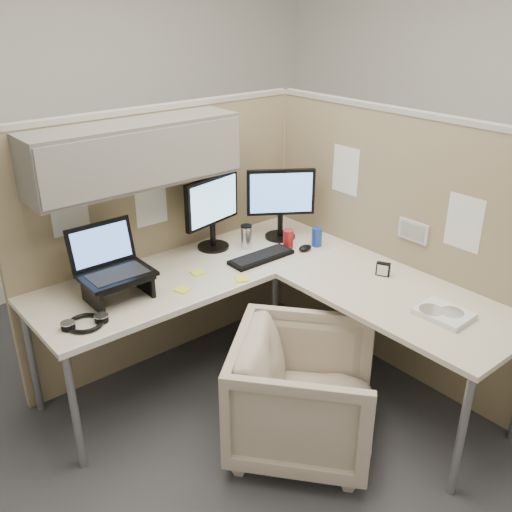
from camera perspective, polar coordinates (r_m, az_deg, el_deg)
ground at (r=3.47m, az=1.41°, el=-14.67°), size 4.50×4.50×0.00m
partition_back at (r=3.43m, az=-10.34°, el=5.47°), size 2.00×0.36×1.63m
partition_right at (r=3.59m, az=13.17°, el=1.31°), size 0.07×2.03×1.63m
desk at (r=3.24m, az=1.74°, el=-3.21°), size 2.00×1.98×0.73m
office_chair at (r=3.01m, az=4.84°, el=-13.05°), size 0.96×0.95×0.72m
monitor_left at (r=3.55m, az=-4.40°, el=4.90°), size 0.44×0.20×0.47m
monitor_right at (r=3.71m, az=2.49°, el=5.79°), size 0.39×0.27×0.47m
laptop_station at (r=3.09m, az=-14.05°, el=-1.51°), size 0.37×0.31×0.38m
keyboard at (r=3.48m, az=0.52°, el=-0.12°), size 0.42×0.14×0.02m
mouse at (r=3.61m, az=4.93°, el=0.81°), size 0.10×0.07×0.03m
travel_mug at (r=3.61m, az=-0.97°, el=1.96°), size 0.07×0.07×0.15m
soda_can_green at (r=3.67m, az=6.11°, el=1.90°), size 0.07×0.07×0.12m
soda_can_silver at (r=3.63m, az=3.25°, el=1.72°), size 0.07×0.07×0.12m
sticky_note_b at (r=3.24m, az=-1.39°, el=-2.30°), size 0.10×0.10×0.01m
sticky_note_d at (r=3.33m, az=-5.83°, el=-1.65°), size 0.09×0.09×0.01m
sticky_note_c at (r=3.29m, az=-11.18°, el=-2.37°), size 0.10×0.10×0.01m
sticky_note_a at (r=3.15m, az=-7.33°, el=-3.35°), size 0.10×0.10×0.01m
headphones at (r=2.92m, az=-16.72°, el=-6.42°), size 0.22×0.22×0.03m
paper_stack at (r=3.02m, az=18.25°, el=-5.49°), size 0.21×0.26×0.03m
desk_clock at (r=3.35m, az=12.59°, el=-1.30°), size 0.06×0.08×0.08m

